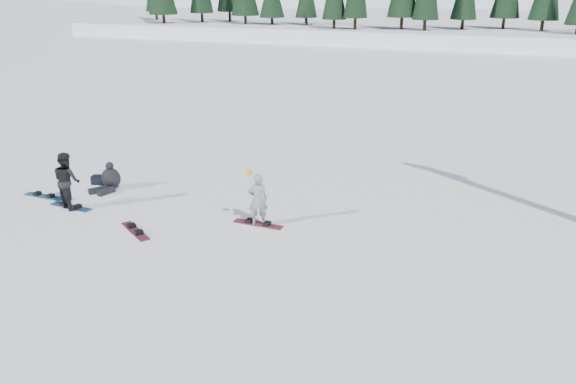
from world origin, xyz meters
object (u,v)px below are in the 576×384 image
object	(u,v)px
snowboard_loose_b	(135,231)
gear_bag	(99,180)
snowboarder_woman	(258,199)
snowboarder_man	(67,180)
snowboard_loose_c	(44,196)
seated_rider	(110,179)

from	to	relation	value
snowboard_loose_b	gear_bag	bearing A→B (deg)	174.47
snowboarder_woman	snowboarder_man	xyz separation A→B (m)	(-5.95, -0.93, 0.10)
snowboarder_man	snowboard_loose_b	distance (m)	3.17
snowboard_loose_b	snowboarder_woman	bearing A→B (deg)	62.71
snowboard_loose_c	seated_rider	bearing A→B (deg)	43.54
seated_rider	snowboard_loose_b	xyz separation A→B (m)	(2.85, -2.58, -0.34)
seated_rider	gear_bag	size ratio (longest dim) A/B	2.70
snowboarder_woman	snowboard_loose_c	bearing A→B (deg)	-24.49
seated_rider	snowboarder_man	bearing A→B (deg)	-69.98
gear_bag	snowboard_loose_c	bearing A→B (deg)	-116.67
gear_bag	snowboarder_woman	bearing A→B (deg)	-9.87
snowboarder_woman	snowboard_loose_c	size ratio (longest dim) A/B	1.12
snowboarder_man	gear_bag	xyz separation A→B (m)	(-0.60, 2.07, -0.74)
seated_rider	snowboard_loose_b	bearing A→B (deg)	-19.06
snowboarder_man	snowboard_loose_b	size ratio (longest dim) A/B	1.18
seated_rider	snowboard_loose_c	xyz separation A→B (m)	(-1.54, -1.42, -0.34)
gear_bag	snowboard_loose_c	xyz separation A→B (m)	(-0.84, -1.68, -0.14)
snowboarder_man	snowboard_loose_b	bearing A→B (deg)	-174.78
snowboarder_man	gear_bag	size ratio (longest dim) A/B	3.93
snowboarder_woman	snowboarder_man	distance (m)	6.02
gear_bag	snowboarder_man	bearing A→B (deg)	-73.81
snowboarder_man	seated_rider	size ratio (longest dim) A/B	1.46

